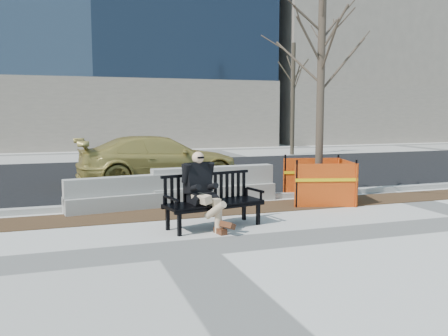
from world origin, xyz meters
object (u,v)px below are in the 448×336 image
at_px(bench, 214,227).
at_px(tree_fence, 318,202).
at_px(jersey_barrier_right, 214,202).
at_px(sedan, 160,183).
at_px(jersey_barrier_left, 125,209).
at_px(seated_man, 201,228).

bearing_deg(bench, tree_fence, 15.63).
distance_m(bench, jersey_barrier_right, 2.54).
bearing_deg(sedan, bench, 176.59).
bearing_deg(jersey_barrier_right, tree_fence, -21.68).
bearing_deg(jersey_barrier_left, bench, -66.02).
relative_size(seated_man, sedan, 0.29).
bearing_deg(bench, sedan, 76.54).
bearing_deg(seated_man, tree_fence, 13.87).
xyz_separation_m(seated_man, tree_fence, (3.34, 1.61, 0.00)).
bearing_deg(jersey_barrier_left, seated_man, -71.05).
bearing_deg(sedan, tree_fence, -147.37).
bearing_deg(tree_fence, bench, -152.55).
relative_size(tree_fence, sedan, 1.10).
height_order(bench, jersey_barrier_left, bench).
xyz_separation_m(seated_man, sedan, (0.42, 5.88, 0.00)).
height_order(bench, tree_fence, tree_fence).
height_order(tree_fence, sedan, tree_fence).
relative_size(bench, jersey_barrier_left, 0.73).
relative_size(tree_fence, jersey_barrier_right, 1.81).
bearing_deg(seated_man, jersey_barrier_right, 55.48).
bearing_deg(bench, seated_man, 168.46).
height_order(tree_fence, jersey_barrier_right, tree_fence).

